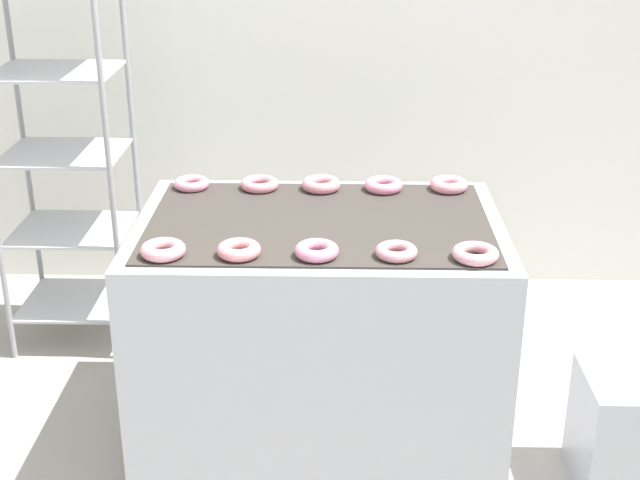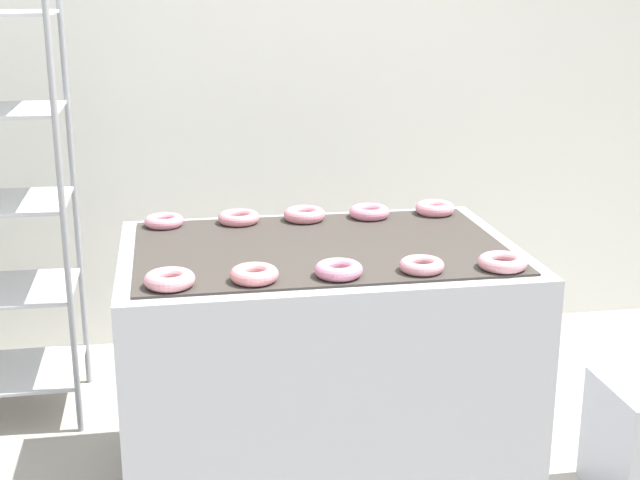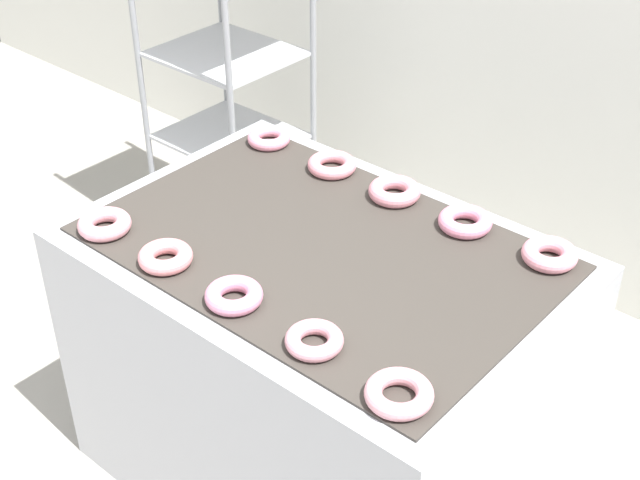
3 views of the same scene
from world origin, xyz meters
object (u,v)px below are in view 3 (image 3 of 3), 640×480
(baking_rack_cart, at_px, (226,55))
(donut_far_leftmost, at_px, (269,138))
(donut_near_center, at_px, (234,296))
(donut_far_rightmost, at_px, (550,254))
(donut_near_rightmost, at_px, (399,394))
(donut_near_leftmost, at_px, (104,224))
(donut_near_left, at_px, (165,257))
(donut_far_center, at_px, (393,191))
(donut_near_right, at_px, (314,340))
(fryer_machine, at_px, (320,369))
(donut_far_left, at_px, (332,165))
(donut_far_right, at_px, (465,221))

(baking_rack_cart, bearing_deg, donut_far_leftmost, -33.46)
(donut_near_center, relative_size, donut_far_rightmost, 0.98)
(donut_near_rightmost, bearing_deg, donut_near_leftmost, 179.81)
(donut_far_leftmost, bearing_deg, donut_far_rightmost, 0.06)
(donut_far_leftmost, relative_size, donut_far_rightmost, 0.94)
(donut_near_left, relative_size, donut_far_center, 0.94)
(donut_near_leftmost, distance_m, donut_near_rightmost, 1.00)
(donut_near_right, bearing_deg, donut_near_leftmost, -179.17)
(fryer_machine, xyz_separation_m, donut_far_left, (-0.24, 0.33, 0.46))
(donut_far_center, bearing_deg, donut_far_left, 179.05)
(donut_near_right, distance_m, donut_far_rightmost, 0.70)
(donut_near_leftmost, bearing_deg, donut_near_left, 1.49)
(donut_near_right, relative_size, donut_far_right, 0.91)
(donut_far_left, bearing_deg, donut_near_leftmost, -111.04)
(donut_near_center, relative_size, donut_far_right, 0.96)
(donut_far_left, distance_m, donut_far_right, 0.48)
(fryer_machine, height_order, donut_far_left, donut_far_left)
(baking_rack_cart, distance_m, donut_far_left, 0.98)
(baking_rack_cart, relative_size, donut_far_leftmost, 12.66)
(donut_far_left, height_order, donut_far_rightmost, donut_far_rightmost)
(donut_near_rightmost, relative_size, donut_far_rightmost, 1.03)
(donut_near_left, height_order, donut_far_center, donut_far_center)
(donut_far_left, bearing_deg, donut_far_center, -0.95)
(baking_rack_cart, height_order, donut_near_leftmost, baking_rack_cart)
(fryer_machine, relative_size, donut_far_left, 8.78)
(donut_near_center, bearing_deg, donut_far_right, 69.58)
(donut_near_rightmost, height_order, donut_far_center, donut_far_center)
(donut_far_leftmost, relative_size, donut_far_left, 0.92)
(donut_far_leftmost, relative_size, donut_far_center, 0.91)
(donut_far_center, bearing_deg, fryer_machine, -89.28)
(donut_far_leftmost, height_order, donut_far_center, donut_far_center)
(donut_far_right, bearing_deg, donut_near_rightmost, -68.18)
(donut_near_right, bearing_deg, donut_near_center, -179.13)
(donut_near_left, distance_m, donut_far_center, 0.70)
(baking_rack_cart, xyz_separation_m, donut_near_left, (0.88, -1.07, 0.01))
(donut_near_right, relative_size, donut_far_left, 0.91)
(fryer_machine, xyz_separation_m, donut_far_center, (-0.00, 0.33, 0.46))
(donut_near_center, height_order, donut_far_leftmost, donut_near_center)
(donut_near_rightmost, distance_m, donut_far_leftmost, 1.21)
(donut_far_right, bearing_deg, donut_far_left, 179.36)
(baking_rack_cart, relative_size, donut_near_right, 12.80)
(donut_far_leftmost, distance_m, donut_far_rightmost, 1.00)
(donut_near_rightmost, distance_m, donut_far_right, 0.71)
(baking_rack_cart, xyz_separation_m, donut_near_right, (1.38, -1.06, 0.01))
(donut_near_rightmost, bearing_deg, baking_rack_cart, 146.60)
(fryer_machine, xyz_separation_m, donut_near_rightmost, (0.51, -0.33, 0.46))
(donut_far_left, height_order, donut_far_center, donut_far_center)
(donut_far_left, bearing_deg, donut_near_center, -69.81)
(donut_near_rightmost, relative_size, donut_far_left, 1.00)
(donut_near_center, bearing_deg, donut_far_leftmost, 127.69)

